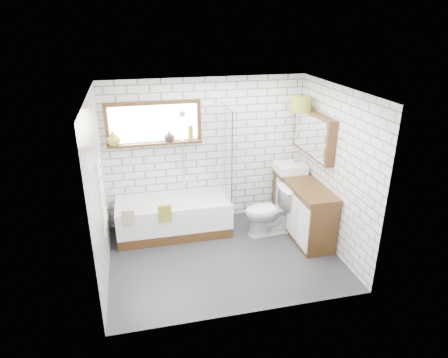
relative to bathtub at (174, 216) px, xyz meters
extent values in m
cube|color=#27272B|center=(0.65, -0.89, -0.30)|extent=(3.40, 2.60, 0.01)
cube|color=white|center=(0.65, -0.89, 2.21)|extent=(3.40, 2.60, 0.01)
cube|color=white|center=(0.65, 0.41, 0.95)|extent=(3.40, 0.01, 2.50)
cube|color=white|center=(0.65, -2.20, 0.95)|extent=(3.40, 0.01, 2.50)
cube|color=white|center=(-1.06, -0.89, 0.95)|extent=(0.01, 2.60, 2.50)
cube|color=white|center=(2.35, -0.89, 0.95)|extent=(0.01, 2.60, 2.50)
cube|color=#351F0E|center=(-0.20, 0.37, 1.50)|extent=(1.52, 0.16, 0.68)
cube|color=white|center=(-1.01, -0.89, 0.90)|extent=(0.06, 0.52, 1.00)
cube|color=#351F0E|center=(2.27, -0.29, 1.35)|extent=(0.16, 1.20, 0.70)
cylinder|color=silver|center=(0.25, 0.37, 1.05)|extent=(0.02, 0.02, 1.30)
cube|color=white|center=(0.00, 0.00, 0.00)|extent=(1.85, 0.82, 0.60)
cube|color=white|center=(0.91, 0.00, 1.05)|extent=(0.02, 0.72, 1.50)
cube|color=olive|center=(-0.17, -0.41, 0.28)|extent=(0.20, 0.05, 0.27)
cube|color=tan|center=(-0.72, -0.41, 0.28)|extent=(0.19, 0.05, 0.25)
cube|color=#351F0E|center=(2.09, -0.47, 0.16)|extent=(0.52, 1.61, 0.92)
cube|color=white|center=(2.03, 0.00, 0.69)|extent=(0.49, 0.43, 0.14)
cylinder|color=silver|center=(2.19, 0.00, 0.74)|extent=(0.04, 0.04, 0.15)
imported|color=white|center=(1.53, -0.39, 0.11)|extent=(0.50, 0.83, 0.82)
imported|color=olive|center=(-0.85, 0.34, 1.30)|extent=(0.25, 0.25, 0.23)
imported|color=black|center=(0.03, 0.34, 1.27)|extent=(0.20, 0.20, 0.18)
cylinder|color=olive|center=(0.38, 0.34, 1.30)|extent=(0.08, 0.08, 0.24)
cylinder|color=olive|center=(2.10, -0.09, 1.80)|extent=(0.33, 0.33, 0.24)
camera|label=1|loc=(-0.54, -5.94, 3.11)|focal=32.00mm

